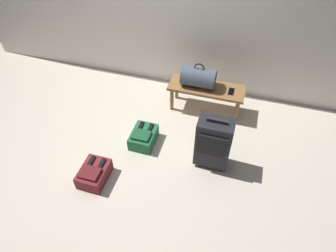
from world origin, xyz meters
TOP-DOWN VIEW (x-y plane):
  - ground_plane at (0.00, 0.00)m, footprint 6.60×6.60m
  - bench at (0.69, 1.06)m, footprint 1.00×0.36m
  - duffel_bag_slate at (0.57, 1.06)m, footprint 0.44×0.26m
  - cell_phone at (1.02, 1.05)m, footprint 0.07×0.14m
  - suitcase_upright_charcoal at (0.95, 0.15)m, footprint 0.38×0.26m
  - backpack_maroon at (-0.25, -0.44)m, footprint 0.28×0.38m
  - backpack_green at (0.09, 0.24)m, footprint 0.28×0.38m

SIDE VIEW (x-z plane):
  - ground_plane at x=0.00m, z-range 0.00..0.00m
  - backpack_maroon at x=-0.25m, z-range -0.01..0.20m
  - backpack_green at x=0.09m, z-range -0.01..0.20m
  - bench at x=0.69m, z-range 0.13..0.52m
  - suitcase_upright_charcoal at x=0.95m, z-range 0.01..0.71m
  - cell_phone at x=1.02m, z-range 0.39..0.40m
  - duffel_bag_slate at x=0.57m, z-range 0.35..0.69m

